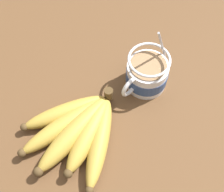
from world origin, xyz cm
name	(u,v)px	position (x,y,z in cm)	size (l,w,h in cm)	color
table	(142,102)	(0.00, 0.00, 1.34)	(123.68, 123.68, 2.67)	brown
coffee_mug	(147,74)	(-3.80, -2.59, 6.45)	(15.79, 9.59, 16.19)	silver
banana_bunch	(78,130)	(16.10, -4.05, 4.74)	(23.93, 22.85, 4.51)	#4C381E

